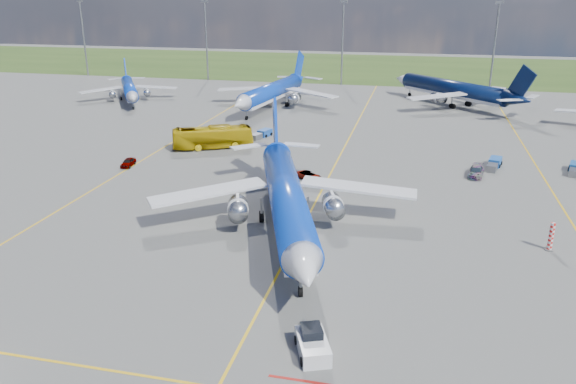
% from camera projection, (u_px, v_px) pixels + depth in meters
% --- Properties ---
extents(ground, '(400.00, 400.00, 0.00)m').
position_uv_depth(ground, '(286.00, 258.00, 56.12)').
color(ground, '#51514F').
rests_on(ground, ground).
extents(grass_strip, '(400.00, 80.00, 0.01)m').
position_uv_depth(grass_strip, '(386.00, 68.00, 193.53)').
color(grass_strip, '#2D4719').
rests_on(grass_strip, ground).
extents(taxiway_lines, '(60.25, 160.00, 0.02)m').
position_uv_depth(taxiway_lines, '(331.00, 175.00, 81.46)').
color(taxiway_lines, gold).
rests_on(taxiway_lines, ground).
extents(floodlight_masts, '(202.20, 0.50, 22.70)m').
position_uv_depth(floodlight_masts, '(417.00, 40.00, 150.49)').
color(floodlight_masts, slate).
rests_on(floodlight_masts, ground).
extents(warning_post, '(0.50, 0.50, 3.00)m').
position_uv_depth(warning_post, '(551.00, 236.00, 57.38)').
color(warning_post, red).
rests_on(warning_post, ground).
extents(bg_jet_nw, '(38.03, 40.64, 8.51)m').
position_uv_depth(bg_jet_nw, '(131.00, 101.00, 135.32)').
color(bg_jet_nw, '#0C38B4').
rests_on(bg_jet_nw, ground).
extents(bg_jet_nnw, '(36.79, 45.12, 10.77)m').
position_uv_depth(bg_jet_nnw, '(272.00, 108.00, 127.71)').
color(bg_jet_nnw, '#0C38B4').
rests_on(bg_jet_nnw, ground).
extents(bg_jet_n, '(51.98, 52.11, 10.94)m').
position_uv_depth(bg_jet_n, '(451.00, 105.00, 130.52)').
color(bg_jet_n, '#061439').
rests_on(bg_jet_n, ground).
extents(main_airliner, '(44.70, 51.27, 11.31)m').
position_uv_depth(main_airliner, '(287.00, 230.00, 62.60)').
color(main_airliner, '#0C38B4').
rests_on(main_airliner, ground).
extents(pushback_tug, '(3.40, 5.62, 1.89)m').
position_uv_depth(pushback_tug, '(312.00, 344.00, 41.23)').
color(pushback_tug, silver).
rests_on(pushback_tug, ground).
extents(apron_bus, '(13.47, 8.86, 3.76)m').
position_uv_depth(apron_bus, '(213.00, 137.00, 94.53)').
color(apron_bus, '#BE9E0B').
rests_on(apron_bus, ground).
extents(service_car_a, '(1.85, 3.76, 1.23)m').
position_uv_depth(service_car_a, '(128.00, 162.00, 85.14)').
color(service_car_a, '#999999').
rests_on(service_car_a, ground).
extents(service_car_b, '(4.51, 3.89, 1.15)m').
position_uv_depth(service_car_b, '(309.00, 176.00, 79.22)').
color(service_car_b, '#999999').
rests_on(service_car_b, ground).
extents(service_car_c, '(2.75, 5.11, 1.41)m').
position_uv_depth(service_car_c, '(476.00, 172.00, 80.52)').
color(service_car_c, '#999999').
rests_on(service_car_c, ground).
extents(baggage_tug_w, '(2.89, 5.62, 1.22)m').
position_uv_depth(baggage_tug_w, '(575.00, 169.00, 82.23)').
color(baggage_tug_w, '#184F92').
rests_on(baggage_tug_w, ground).
extents(baggage_tug_c, '(3.02, 5.73, 1.24)m').
position_uv_depth(baggage_tug_c, '(262.00, 134.00, 101.97)').
color(baggage_tug_c, '#1A499F').
rests_on(baggage_tug_c, ground).
extents(baggage_tug_e, '(2.85, 5.78, 1.25)m').
position_uv_depth(baggage_tug_e, '(494.00, 164.00, 84.52)').
color(baggage_tug_e, '#1C53A9').
rests_on(baggage_tug_e, ground).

